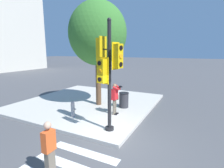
% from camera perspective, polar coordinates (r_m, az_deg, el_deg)
% --- Properties ---
extents(ground_plane, '(160.00, 160.00, 0.00)m').
position_cam_1_polar(ground_plane, '(7.14, 0.16, -17.71)').
color(ground_plane, '#4C4C4F').
extents(sidewalk_corner, '(8.00, 8.00, 0.14)m').
position_cam_1_polar(sidewalk_corner, '(11.57, -7.64, -6.04)').
color(sidewalk_corner, '#BCB7AD').
rests_on(sidewalk_corner, ground_plane).
extents(traffic_signal_pole, '(0.87, 1.21, 4.48)m').
position_cam_1_polar(traffic_signal_pole, '(6.80, -1.43, 5.68)').
color(traffic_signal_pole, black).
rests_on(traffic_signal_pole, sidewalk_corner).
extents(person_photographer, '(0.58, 0.54, 1.62)m').
position_cam_1_polar(person_photographer, '(9.02, 0.97, -3.99)').
color(person_photographer, black).
rests_on(person_photographer, sidewalk_corner).
extents(pedestrian_distant, '(0.34, 0.20, 1.62)m').
position_cam_1_polar(pedestrian_distant, '(5.19, -19.83, -19.30)').
color(pedestrian_distant, '#6B6051').
rests_on(pedestrian_distant, ground_plane).
extents(street_tree, '(3.33, 3.33, 6.07)m').
position_cam_1_polar(street_tree, '(10.45, -4.69, 16.00)').
color(street_tree, brown).
rests_on(street_tree, sidewalk_corner).
extents(fire_hydrant, '(0.20, 0.26, 0.82)m').
position_cam_1_polar(fire_hydrant, '(9.02, -12.66, -7.94)').
color(fire_hydrant, '#99999E').
rests_on(fire_hydrant, sidewalk_corner).
extents(trash_bin, '(0.57, 0.57, 0.88)m').
position_cam_1_polar(trash_bin, '(10.24, 3.88, -5.22)').
color(trash_bin, '#2D2D33').
rests_on(trash_bin, sidewalk_corner).
extents(building_right, '(10.25, 10.10, 20.95)m').
position_cam_1_polar(building_right, '(38.84, -32.59, 19.72)').
color(building_right, beige).
rests_on(building_right, ground_plane).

